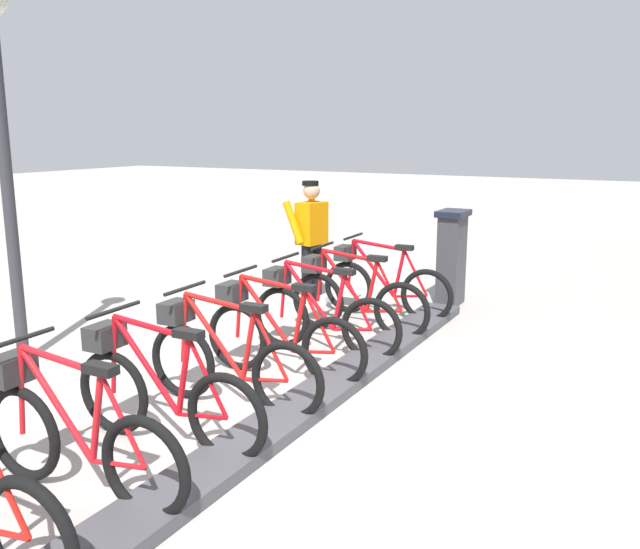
{
  "coord_description": "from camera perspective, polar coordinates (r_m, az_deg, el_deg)",
  "views": [
    {
      "loc": [
        -2.67,
        4.56,
        2.31
      ],
      "look_at": [
        0.5,
        -1.23,
        0.9
      ],
      "focal_mm": 37.87,
      "sensor_mm": 36.0,
      "label": 1
    }
  ],
  "objects": [
    {
      "name": "ground_plane",
      "position": [
        5.77,
        -1.56,
        -11.57
      ],
      "size": [
        60.0,
        60.0,
        0.0
      ],
      "primitive_type": "plane",
      "color": "#ADA49C"
    },
    {
      "name": "dock_rail_base",
      "position": [
        5.75,
        -1.56,
        -11.11
      ],
      "size": [
        0.44,
        7.33,
        0.1
      ],
      "primitive_type": "cube",
      "color": "#47474C",
      "rests_on": "ground"
    },
    {
      "name": "payment_kiosk",
      "position": [
        9.21,
        11.04,
        1.55
      ],
      "size": [
        0.36,
        0.52,
        1.28
      ],
      "color": "#38383D",
      "rests_on": "ground"
    },
    {
      "name": "bike_docked_0",
      "position": [
        8.51,
        5.19,
        -0.76
      ],
      "size": [
        1.72,
        0.54,
        1.02
      ],
      "color": "black",
      "rests_on": "ground"
    },
    {
      "name": "bike_docked_1",
      "position": [
        7.79,
        2.78,
        -1.93
      ],
      "size": [
        1.72,
        0.54,
        1.02
      ],
      "color": "black",
      "rests_on": "ground"
    },
    {
      "name": "bike_docked_2",
      "position": [
        7.09,
        -0.12,
        -3.34
      ],
      "size": [
        1.72,
        0.54,
        1.02
      ],
      "color": "black",
      "rests_on": "ground"
    },
    {
      "name": "bike_docked_3",
      "position": [
        6.41,
        -3.65,
        -5.03
      ],
      "size": [
        1.72,
        0.54,
        1.02
      ],
      "color": "black",
      "rests_on": "ground"
    },
    {
      "name": "bike_docked_4",
      "position": [
        5.78,
        -8.01,
        -7.08
      ],
      "size": [
        1.72,
        0.54,
        1.02
      ],
      "color": "black",
      "rests_on": "ground"
    },
    {
      "name": "bike_docked_5",
      "position": [
        5.19,
        -13.46,
        -9.55
      ],
      "size": [
        1.72,
        0.54,
        1.02
      ],
      "color": "black",
      "rests_on": "ground"
    },
    {
      "name": "bike_docked_6",
      "position": [
        4.67,
        -20.31,
        -12.5
      ],
      "size": [
        1.72,
        0.54,
        1.02
      ],
      "color": "black",
      "rests_on": "ground"
    },
    {
      "name": "worker_near_rack",
      "position": [
        9.07,
        -0.76,
        3.16
      ],
      "size": [
        0.53,
        0.67,
        1.66
      ],
      "color": "white",
      "rests_on": "ground"
    },
    {
      "name": "lamp_post",
      "position": [
        7.23,
        -25.37,
        11.8
      ],
      "size": [
        0.32,
        0.32,
        3.66
      ],
      "color": "#2D2D33",
      "rests_on": "ground"
    }
  ]
}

